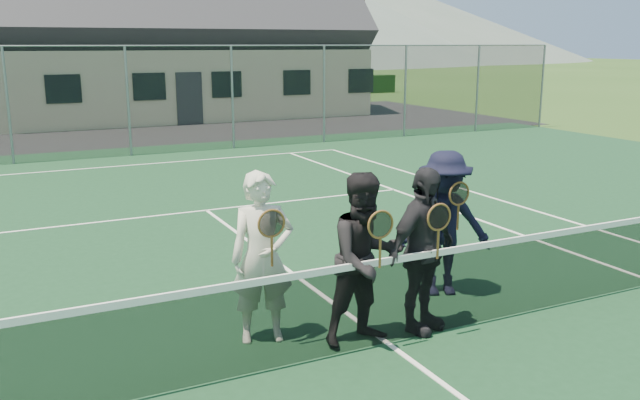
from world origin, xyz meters
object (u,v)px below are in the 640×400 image
object	(u,v)px
clubhouse	(172,21)
player_b	(366,259)
tennis_net	(389,297)
player_a	(262,258)
player_d	(444,224)
player_c	(422,250)

from	to	relation	value
clubhouse	player_b	bearing A→B (deg)	-99.95
clubhouse	player_b	distance (m)	24.38
tennis_net	player_a	world-z (taller)	player_a
tennis_net	player_d	distance (m)	1.72
player_c	player_d	bearing A→B (deg)	42.67
player_a	player_b	xyz separation A→B (m)	(0.94, -0.51, -0.00)
player_a	tennis_net	bearing A→B (deg)	-31.45
tennis_net	player_c	distance (m)	0.65
tennis_net	player_a	distance (m)	1.36
tennis_net	player_d	xyz separation A→B (m)	(1.37, 0.96, 0.38)
player_d	player_b	bearing A→B (deg)	-153.15
player_d	player_a	bearing A→B (deg)	-173.64
clubhouse	player_d	xyz separation A→B (m)	(-2.63, -23.04, -3.07)
player_b	tennis_net	bearing A→B (deg)	-44.86
clubhouse	player_d	bearing A→B (deg)	-96.51
player_b	player_c	size ratio (longest dim) A/B	1.00
tennis_net	clubhouse	distance (m)	24.57
player_a	clubhouse	bearing A→B (deg)	77.63
tennis_net	player_b	distance (m)	0.46
tennis_net	player_d	size ratio (longest dim) A/B	6.49
tennis_net	player_b	bearing A→B (deg)	135.14
player_c	player_d	world-z (taller)	same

